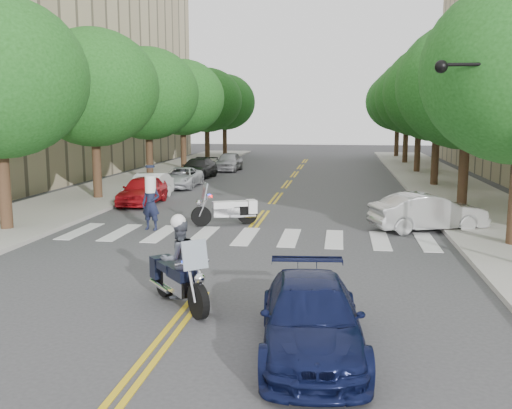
% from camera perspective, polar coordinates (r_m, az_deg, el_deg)
% --- Properties ---
extents(ground, '(140.00, 140.00, 0.00)m').
position_cam_1_polar(ground, '(14.01, -5.42, -8.77)').
color(ground, '#38383A').
rests_on(ground, ground).
extents(sidewalk_left, '(5.00, 60.00, 0.15)m').
position_cam_1_polar(sidewalk_left, '(37.43, -11.54, 2.37)').
color(sidewalk_left, '#9E9991').
rests_on(sidewalk_left, ground).
extents(sidewalk_right, '(5.00, 60.00, 0.15)m').
position_cam_1_polar(sidewalk_right, '(35.75, 18.46, 1.78)').
color(sidewalk_right, '#9E9991').
rests_on(sidewalk_right, ground).
extents(tree_l_1, '(6.40, 6.40, 8.45)m').
position_cam_1_polar(tree_l_1, '(29.54, -15.95, 11.15)').
color(tree_l_1, '#382316').
rests_on(tree_l_1, ground).
extents(tree_l_2, '(6.40, 6.40, 8.45)m').
position_cam_1_polar(tree_l_2, '(36.98, -10.77, 10.82)').
color(tree_l_2, '#382316').
rests_on(tree_l_2, ground).
extents(tree_l_3, '(6.40, 6.40, 8.45)m').
position_cam_1_polar(tree_l_3, '(44.62, -7.36, 10.56)').
color(tree_l_3, '#382316').
rests_on(tree_l_3, ground).
extents(tree_l_4, '(6.40, 6.40, 8.45)m').
position_cam_1_polar(tree_l_4, '(52.36, -4.95, 10.35)').
color(tree_l_4, '#382316').
rests_on(tree_l_4, ground).
extents(tree_l_5, '(6.40, 6.40, 8.45)m').
position_cam_1_polar(tree_l_5, '(60.18, -3.17, 10.19)').
color(tree_l_5, '#382316').
rests_on(tree_l_5, ground).
extents(tree_r_1, '(6.40, 6.40, 8.45)m').
position_cam_1_polar(tree_r_1, '(27.54, 20.46, 11.11)').
color(tree_r_1, '#382316').
rests_on(tree_r_1, ground).
extents(tree_r_2, '(6.40, 6.40, 8.45)m').
position_cam_1_polar(tree_r_2, '(35.41, 17.77, 10.65)').
color(tree_r_2, '#382316').
rests_on(tree_r_2, ground).
extents(tree_r_3, '(6.40, 6.40, 8.45)m').
position_cam_1_polar(tree_r_3, '(43.32, 16.06, 10.34)').
color(tree_r_3, '#382316').
rests_on(tree_r_3, ground).
extents(tree_r_4, '(6.40, 6.40, 8.45)m').
position_cam_1_polar(tree_r_4, '(51.26, 14.88, 10.12)').
color(tree_r_4, '#382316').
rests_on(tree_r_4, ground).
extents(tree_r_5, '(6.40, 6.40, 8.45)m').
position_cam_1_polar(tree_r_5, '(59.22, 14.02, 9.96)').
color(tree_r_5, '#382316').
rests_on(tree_r_5, ground).
extents(traffic_signal_pole, '(2.82, 0.42, 6.00)m').
position_cam_1_polar(traffic_signal_pole, '(17.05, 23.81, 6.41)').
color(traffic_signal_pole, black).
rests_on(traffic_signal_pole, ground).
extents(motorcycle_police, '(1.88, 2.15, 2.10)m').
position_cam_1_polar(motorcycle_police, '(12.92, -7.80, -6.03)').
color(motorcycle_police, black).
rests_on(motorcycle_police, ground).
extents(motorcycle_parked, '(2.48, 1.36, 1.69)m').
position_cam_1_polar(motorcycle_parked, '(22.23, -2.58, -0.54)').
color(motorcycle_parked, black).
rests_on(motorcycle_parked, ground).
extents(officer_standing, '(0.77, 0.57, 1.95)m').
position_cam_1_polar(officer_standing, '(21.53, -10.45, 0.05)').
color(officer_standing, '#171B33').
rests_on(officer_standing, ground).
extents(convertible, '(4.49, 2.82, 1.40)m').
position_cam_1_polar(convertible, '(21.98, 16.84, -0.74)').
color(convertible, '#B5B5B7').
rests_on(convertible, ground).
extents(sedan_blue, '(2.23, 4.59, 1.29)m').
position_cam_1_polar(sedan_blue, '(10.49, 5.54, -11.23)').
color(sedan_blue, '#0D1439').
rests_on(sedan_blue, ground).
extents(parked_car_a, '(1.66, 4.02, 1.36)m').
position_cam_1_polar(parked_car_a, '(27.80, -11.28, 1.40)').
color(parked_car_a, '#B5131A').
rests_on(parked_car_a, ground).
extents(parked_car_b, '(1.47, 4.01, 1.31)m').
position_cam_1_polar(parked_car_b, '(29.28, -10.67, 1.75)').
color(parked_car_b, white).
rests_on(parked_car_b, ground).
extents(parked_car_c, '(2.06, 4.28, 1.17)m').
position_cam_1_polar(parked_car_c, '(33.94, -7.49, 2.68)').
color(parked_car_c, silver).
rests_on(parked_car_c, ground).
extents(parked_car_d, '(2.17, 4.70, 1.33)m').
position_cam_1_polar(parked_car_d, '(38.81, -5.86, 3.61)').
color(parked_car_d, black).
rests_on(parked_car_d, ground).
extents(parked_car_e, '(1.73, 4.23, 1.43)m').
position_cam_1_polar(parked_car_e, '(43.70, -2.75, 4.31)').
color(parked_car_e, gray).
rests_on(parked_car_e, ground).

